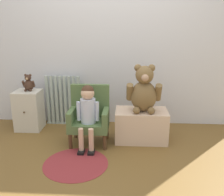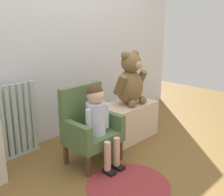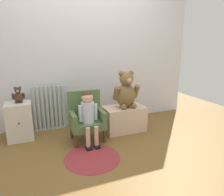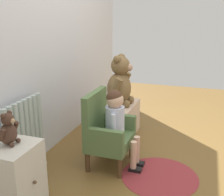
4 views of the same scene
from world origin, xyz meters
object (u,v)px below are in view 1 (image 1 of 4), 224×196
(small_dresser, at_px, (29,110))
(floor_rug, at_px, (76,164))
(large_teddy_bear, at_px, (144,91))
(low_bench, at_px, (141,125))
(child_armchair, at_px, (89,116))
(small_teddy_bear, at_px, (29,83))
(child_figure, at_px, (88,108))
(radiator, at_px, (63,101))

(small_dresser, distance_m, floor_rug, 1.19)
(large_teddy_bear, xyz_separation_m, floor_rug, (-0.70, -0.58, -0.62))
(small_dresser, distance_m, low_bench, 1.50)
(small_dresser, bearing_deg, child_armchair, -21.39)
(low_bench, bearing_deg, large_teddy_bear, -39.61)
(small_dresser, relative_size, large_teddy_bear, 0.95)
(small_teddy_bear, xyz_separation_m, floor_rug, (0.77, -0.88, -0.62))
(child_armchair, distance_m, large_teddy_bear, 0.70)
(small_dresser, xyz_separation_m, large_teddy_bear, (1.49, -0.27, 0.36))
(small_dresser, relative_size, small_teddy_bear, 2.37)
(child_armchair, distance_m, floor_rug, 0.61)
(child_figure, distance_m, small_teddy_bear, 0.98)
(child_figure, height_order, floor_rug, child_figure)
(child_armchair, xyz_separation_m, large_teddy_bear, (0.63, 0.07, 0.29))
(child_armchair, distance_m, low_bench, 0.63)
(child_armchair, bearing_deg, child_figure, -90.00)
(small_dresser, xyz_separation_m, child_figure, (0.86, -0.45, 0.20))
(radiator, height_order, large_teddy_bear, large_teddy_bear)
(small_teddy_bear, height_order, floor_rug, small_teddy_bear)
(radiator, xyz_separation_m, child_figure, (0.44, -0.65, 0.12))
(low_bench, bearing_deg, child_figure, -162.74)
(radiator, height_order, child_figure, child_figure)
(child_figure, bearing_deg, floor_rug, -100.07)
(low_bench, distance_m, small_teddy_bear, 1.54)
(child_armchair, xyz_separation_m, child_figure, (0.00, -0.11, 0.14))
(small_teddy_bear, bearing_deg, radiator, 24.49)
(child_armchair, height_order, child_figure, child_figure)
(small_dresser, height_order, floor_rug, small_dresser)
(child_armchair, relative_size, child_figure, 0.95)
(large_teddy_bear, distance_m, small_teddy_bear, 1.50)
(small_dresser, distance_m, child_figure, 0.99)
(child_armchair, bearing_deg, floor_rug, -97.95)
(radiator, distance_m, large_teddy_bear, 1.21)
(small_dresser, height_order, large_teddy_bear, large_teddy_bear)
(child_armchair, bearing_deg, small_teddy_bear, 156.85)
(small_dresser, height_order, low_bench, small_dresser)
(radiator, relative_size, low_bench, 1.12)
(small_dresser, relative_size, child_figure, 0.73)
(low_bench, bearing_deg, small_teddy_bear, 169.10)
(radiator, bearing_deg, floor_rug, -70.60)
(floor_rug, bearing_deg, small_teddy_bear, 131.26)
(small_teddy_bear, relative_size, floor_rug, 0.34)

